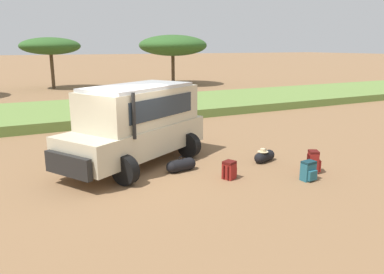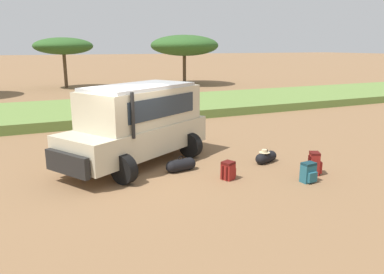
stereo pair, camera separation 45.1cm
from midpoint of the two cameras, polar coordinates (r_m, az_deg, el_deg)
ground_plane at (r=10.96m, az=-7.21°, el=-5.54°), size 320.00×320.00×0.00m
grass_bank at (r=20.62m, az=-15.82°, el=3.77°), size 120.00×7.00×0.44m
safari_vehicle at (r=11.66m, az=-7.07°, el=2.23°), size 5.30×4.09×2.44m
backpack_beside_front_wheel at (r=10.42m, az=6.79°, el=-5.11°), size 0.46×0.40×0.51m
backpack_cluster_center at (r=11.35m, az=19.27°, el=-3.86°), size 0.43×0.42×0.66m
backpack_near_rear_wheel at (r=10.68m, az=18.50°, el=-5.19°), size 0.41×0.39×0.55m
duffel_bag_low_black_case at (r=12.10m, az=12.26°, el=-3.02°), size 0.85×0.50×0.44m
duffel_bag_soft_canvas at (r=11.04m, az=-0.53°, el=-4.30°), size 0.96×0.43×0.46m
acacia_tree_left_mid at (r=34.75m, az=-18.66°, el=12.98°), size 4.99×4.65×4.31m
acacia_tree_centre_back at (r=36.05m, az=-0.81°, el=13.77°), size 6.26×6.76×4.61m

